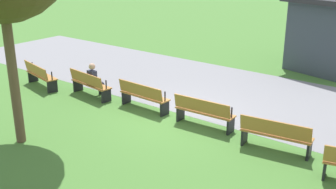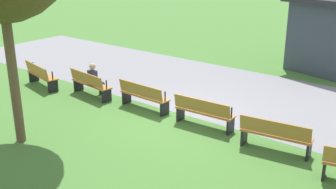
{
  "view_description": "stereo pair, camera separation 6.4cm",
  "coord_description": "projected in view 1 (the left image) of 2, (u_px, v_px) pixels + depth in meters",
  "views": [
    {
      "loc": [
        6.98,
        -9.41,
        4.85
      ],
      "look_at": [
        0.0,
        -0.28,
        0.8
      ],
      "focal_mm": 44.6,
      "sensor_mm": 36.0,
      "label": 1
    },
    {
      "loc": [
        7.03,
        -9.37,
        4.85
      ],
      "look_at": [
        0.0,
        -0.28,
        0.8
      ],
      "focal_mm": 44.6,
      "sensor_mm": 36.0,
      "label": 2
    }
  ],
  "objects": [
    {
      "name": "ground_plane",
      "position": [
        174.0,
        117.0,
        12.66
      ],
      "size": [
        120.0,
        120.0,
        0.0
      ],
      "primitive_type": "plane",
      "color": "#477A33"
    },
    {
      "name": "bench_2",
      "position": [
        143.0,
        95.0,
        13.08
      ],
      "size": [
        1.79,
        0.55,
        0.89
      ],
      "rotation": [
        0.0,
        0.0,
        -0.04
      ],
      "color": "#B27538",
      "rests_on": "ground"
    },
    {
      "name": "path_paving",
      "position": [
        225.0,
        90.0,
        14.99
      ],
      "size": [
        25.5,
        5.59,
        0.01
      ],
      "primitive_type": "cube",
      "color": "gray",
      "rests_on": "ground"
    },
    {
      "name": "person_seated",
      "position": [
        95.0,
        79.0,
        14.19
      ],
      "size": [
        0.37,
        0.55,
        1.2
      ],
      "rotation": [
        0.0,
        0.0,
        -0.13
      ],
      "color": "#2D3347",
      "rests_on": "ground"
    },
    {
      "name": "bench_4",
      "position": [
        276.0,
        134.0,
        10.36
      ],
      "size": [
        1.82,
        0.7,
        0.89
      ],
      "rotation": [
        0.0,
        0.0,
        0.13
      ],
      "color": "#B27538",
      "rests_on": "ground"
    },
    {
      "name": "bench_3",
      "position": [
        204.0,
        112.0,
        11.79
      ],
      "size": [
        1.79,
        0.55,
        0.89
      ],
      "rotation": [
        0.0,
        0.0,
        0.04
      ],
      "color": "#B27538",
      "rests_on": "ground"
    },
    {
      "name": "bench_0",
      "position": [
        40.0,
        75.0,
        15.21
      ],
      "size": [
        1.83,
        0.84,
        0.89
      ],
      "rotation": [
        0.0,
        0.0,
        -0.21
      ],
      "color": "#B27538",
      "rests_on": "ground"
    },
    {
      "name": "kiosk",
      "position": [
        334.0,
        34.0,
        16.98
      ],
      "size": [
        3.95,
        3.82,
        3.02
      ],
      "rotation": [
        0.0,
        0.0,
        -0.24
      ],
      "color": "#38424C",
      "rests_on": "ground"
    },
    {
      "name": "bench_1",
      "position": [
        89.0,
        84.0,
        14.22
      ],
      "size": [
        1.82,
        0.7,
        0.89
      ],
      "rotation": [
        0.0,
        0.0,
        -0.13
      ],
      "color": "#B27538",
      "rests_on": "ground"
    }
  ]
}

